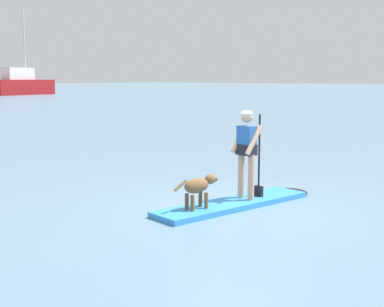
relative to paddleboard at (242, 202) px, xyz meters
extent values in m
plane|color=slate|center=(-0.23, 0.04, -0.05)|extent=(400.00, 400.00, 0.00)
cube|color=#338CD8|center=(-0.23, 0.04, 0.00)|extent=(3.41, 1.27, 0.10)
ellipsoid|color=black|center=(1.42, -0.23, 0.00)|extent=(0.67, 0.79, 0.10)
cylinder|color=tan|center=(0.12, 0.11, 0.48)|extent=(0.12, 0.12, 0.85)
cylinder|color=tan|center=(0.08, -0.14, 0.48)|extent=(0.12, 0.12, 0.85)
cube|color=black|center=(0.10, -0.02, 0.98)|extent=(0.27, 0.39, 0.20)
cube|color=#2659A5|center=(0.10, -0.02, 1.17)|extent=(0.25, 0.37, 0.52)
sphere|color=tan|center=(0.10, -0.02, 1.60)|extent=(0.22, 0.22, 0.22)
ellipsoid|color=white|center=(0.10, -0.02, 1.66)|extent=(0.23, 0.23, 0.11)
cylinder|color=tan|center=(0.13, 0.17, 1.18)|extent=(0.43, 0.16, 0.54)
cylinder|color=tan|center=(0.07, -0.20, 1.18)|extent=(0.43, 0.16, 0.54)
cylinder|color=black|center=(0.45, -0.07, 0.84)|extent=(0.04, 0.04, 1.58)
cube|color=black|center=(0.45, -0.07, 0.15)|extent=(0.11, 0.19, 0.20)
ellipsoid|color=brown|center=(-1.10, 0.18, 0.46)|extent=(0.55, 0.30, 0.26)
ellipsoid|color=brown|center=(-0.79, 0.13, 0.54)|extent=(0.24, 0.19, 0.18)
ellipsoid|color=#503923|center=(-0.68, 0.11, 0.52)|extent=(0.13, 0.10, 0.08)
cylinder|color=brown|center=(-1.46, 0.24, 0.51)|extent=(0.27, 0.09, 0.18)
cylinder|color=brown|center=(-0.94, 0.23, 0.19)|extent=(0.07, 0.07, 0.28)
cylinder|color=brown|center=(-0.96, 0.08, 0.19)|extent=(0.07, 0.07, 0.28)
cylinder|color=brown|center=(-1.25, 0.28, 0.19)|extent=(0.07, 0.07, 0.28)
cylinder|color=brown|center=(-1.27, 0.13, 0.19)|extent=(0.07, 0.07, 0.28)
cube|color=maroon|center=(33.94, 61.68, 1.01)|extent=(10.00, 4.04, 2.11)
cube|color=silver|center=(33.21, 61.68, 2.90)|extent=(4.62, 2.55, 1.67)
cylinder|color=silver|center=(34.43, 61.68, 7.05)|extent=(0.20, 0.20, 9.98)
cylinder|color=silver|center=(33.21, 61.68, 3.26)|extent=(3.38, 0.69, 0.14)
camera|label=1|loc=(-8.03, -5.66, 2.31)|focal=50.00mm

